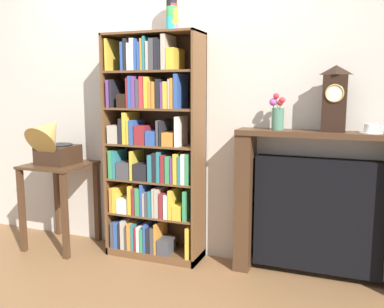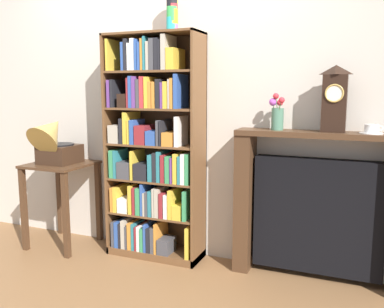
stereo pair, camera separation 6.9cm
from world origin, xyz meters
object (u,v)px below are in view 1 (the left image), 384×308
(cup_stack, at_px, (172,10))
(side_table_left, at_px, (60,185))
(flower_vase, at_px, (277,114))
(gramophone, at_px, (53,141))
(mantel_clock, at_px, (335,99))
(fireplace_mantel, at_px, (318,208))
(bookshelf, at_px, (152,155))
(teacup_with_saucer, at_px, (371,129))

(cup_stack, relative_size, side_table_left, 0.43)
(flower_vase, bearing_deg, side_table_left, -175.61)
(side_table_left, relative_size, gramophone, 1.54)
(mantel_clock, bearing_deg, gramophone, -174.81)
(side_table_left, bearing_deg, fireplace_mantel, 4.30)
(cup_stack, distance_m, mantel_clock, 1.38)
(bookshelf, bearing_deg, mantel_clock, 1.58)
(teacup_with_saucer, bearing_deg, cup_stack, -179.02)
(cup_stack, height_order, side_table_left, cup_stack)
(side_table_left, bearing_deg, teacup_with_saucer, 3.27)
(flower_vase, bearing_deg, mantel_clock, -0.34)
(gramophone, bearing_deg, mantel_clock, 5.19)
(fireplace_mantel, height_order, teacup_with_saucer, teacup_with_saucer)
(gramophone, bearing_deg, fireplace_mantel, 5.96)
(bookshelf, xyz_separation_m, flower_vase, (1.00, 0.04, 0.35))
(mantel_clock, xyz_separation_m, flower_vase, (-0.39, 0.00, -0.12))
(side_table_left, bearing_deg, mantel_clock, 3.58)
(gramophone, distance_m, mantel_clock, 2.29)
(bookshelf, relative_size, side_table_left, 2.44)
(cup_stack, height_order, fireplace_mantel, cup_stack)
(fireplace_mantel, height_order, flower_vase, flower_vase)
(side_table_left, bearing_deg, flower_vase, 4.39)
(bookshelf, distance_m, flower_vase, 1.06)
(gramophone, bearing_deg, cup_stack, 9.88)
(cup_stack, distance_m, fireplace_mantel, 1.84)
(gramophone, bearing_deg, flower_vase, 6.33)
(side_table_left, bearing_deg, gramophone, -90.00)
(mantel_clock, bearing_deg, teacup_with_saucer, 0.44)
(gramophone, bearing_deg, bookshelf, 10.92)
(gramophone, xyz_separation_m, fireplace_mantel, (2.17, 0.23, -0.42))
(flower_vase, bearing_deg, gramophone, -173.67)
(cup_stack, xyz_separation_m, gramophone, (-1.04, -0.18, -1.03))
(bookshelf, bearing_deg, flower_vase, 2.32)
(bookshelf, bearing_deg, gramophone, -169.08)
(bookshelf, bearing_deg, cup_stack, 4.84)
(side_table_left, height_order, fireplace_mantel, fireplace_mantel)
(flower_vase, xyz_separation_m, teacup_with_saucer, (0.63, -0.00, -0.09))
(cup_stack, bearing_deg, flower_vase, 1.76)
(bookshelf, relative_size, gramophone, 3.76)
(gramophone, height_order, flower_vase, flower_vase)
(bookshelf, distance_m, gramophone, 0.88)
(bookshelf, height_order, mantel_clock, bookshelf)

